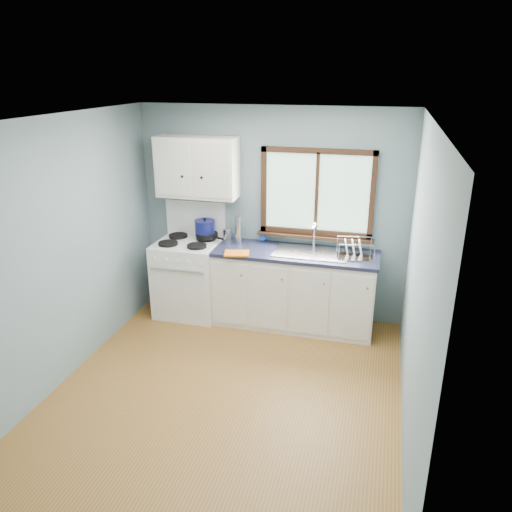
% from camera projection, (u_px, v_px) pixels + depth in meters
% --- Properties ---
extents(floor, '(3.20, 3.60, 0.02)m').
position_uv_depth(floor, '(227.00, 392.00, 4.73)').
color(floor, olive).
rests_on(floor, ground).
extents(ceiling, '(3.20, 3.60, 0.02)m').
position_uv_depth(ceiling, '(220.00, 118.00, 3.85)').
color(ceiling, white).
rests_on(ceiling, wall_back).
extents(wall_back, '(3.20, 0.02, 2.50)m').
position_uv_depth(wall_back, '(271.00, 214.00, 5.93)').
color(wall_back, slate).
rests_on(wall_back, ground).
extents(wall_front, '(3.20, 0.02, 2.50)m').
position_uv_depth(wall_front, '(117.00, 392.00, 2.65)').
color(wall_front, slate).
rests_on(wall_front, ground).
extents(wall_left, '(0.02, 3.60, 2.50)m').
position_uv_depth(wall_left, '(61.00, 253.00, 4.68)').
color(wall_left, slate).
rests_on(wall_left, ground).
extents(wall_right, '(0.02, 3.60, 2.50)m').
position_uv_depth(wall_right, '(419.00, 289.00, 3.91)').
color(wall_right, slate).
rests_on(wall_right, ground).
extents(gas_range, '(0.76, 0.69, 1.36)m').
position_uv_depth(gas_range, '(189.00, 275.00, 6.12)').
color(gas_range, white).
rests_on(gas_range, floor).
extents(base_cabinets, '(1.85, 0.60, 0.88)m').
position_uv_depth(base_cabinets, '(294.00, 292.00, 5.85)').
color(base_cabinets, white).
rests_on(base_cabinets, floor).
extents(countertop, '(1.89, 0.64, 0.04)m').
position_uv_depth(countertop, '(295.00, 253.00, 5.68)').
color(countertop, black).
rests_on(countertop, base_cabinets).
extents(sink, '(0.84, 0.46, 0.44)m').
position_uv_depth(sink, '(311.00, 258.00, 5.65)').
color(sink, silver).
rests_on(sink, countertop).
extents(window, '(1.36, 0.10, 1.03)m').
position_uv_depth(window, '(317.00, 199.00, 5.69)').
color(window, '#9EC6A8').
rests_on(window, wall_back).
extents(upper_cabinets, '(0.95, 0.35, 0.70)m').
position_uv_depth(upper_cabinets, '(197.00, 167.00, 5.77)').
color(upper_cabinets, white).
rests_on(upper_cabinets, wall_back).
extents(skillet, '(0.43, 0.35, 0.05)m').
position_uv_depth(skillet, '(207.00, 235.00, 6.02)').
color(skillet, black).
rests_on(skillet, gas_range).
extents(stockpot, '(0.32, 0.32, 0.24)m').
position_uv_depth(stockpot, '(205.00, 228.00, 6.00)').
color(stockpot, '#101351').
rests_on(stockpot, gas_range).
extents(utensil_crock, '(0.14, 0.14, 0.35)m').
position_uv_depth(utensil_crock, '(228.00, 234.00, 6.04)').
color(utensil_crock, silver).
rests_on(utensil_crock, countertop).
extents(thermos, '(0.08, 0.08, 0.33)m').
position_uv_depth(thermos, '(238.00, 230.00, 5.89)').
color(thermos, silver).
rests_on(thermos, countertop).
extents(soap_bottle, '(0.12, 0.12, 0.27)m').
position_uv_depth(soap_bottle, '(262.00, 231.00, 5.96)').
color(soap_bottle, blue).
rests_on(soap_bottle, countertop).
extents(dish_towel, '(0.31, 0.26, 0.02)m').
position_uv_depth(dish_towel, '(237.00, 253.00, 5.59)').
color(dish_towel, orange).
rests_on(dish_towel, countertop).
extents(dish_rack, '(0.44, 0.36, 0.21)m').
position_uv_depth(dish_rack, '(354.00, 252.00, 5.49)').
color(dish_rack, silver).
rests_on(dish_rack, countertop).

